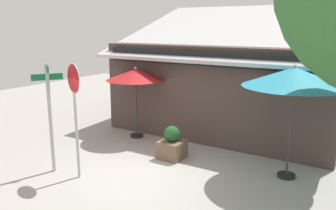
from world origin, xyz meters
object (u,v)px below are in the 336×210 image
(stop_sign, at_px, (75,100))
(patio_umbrella_crimson_left, at_px, (136,75))
(street_sign_post, at_px, (49,108))
(sidewalk_planter, at_px, (172,145))
(patio_umbrella_teal_center, at_px, (294,78))

(stop_sign, height_order, patio_umbrella_crimson_left, stop_sign)
(stop_sign, xyz_separation_m, patio_umbrella_crimson_left, (-0.75, 3.37, 0.15))
(street_sign_post, distance_m, patio_umbrella_crimson_left, 3.48)
(street_sign_post, height_order, stop_sign, stop_sign)
(street_sign_post, height_order, patio_umbrella_crimson_left, street_sign_post)
(patio_umbrella_crimson_left, xyz_separation_m, sidewalk_planter, (2.05, -1.03, -1.74))
(stop_sign, bearing_deg, patio_umbrella_teal_center, 32.19)
(street_sign_post, bearing_deg, patio_umbrella_teal_center, 28.49)
(patio_umbrella_teal_center, bearing_deg, patio_umbrella_crimson_left, 173.42)
(patio_umbrella_teal_center, bearing_deg, sidewalk_planter, -171.97)
(stop_sign, bearing_deg, street_sign_post, -174.90)
(street_sign_post, distance_m, patio_umbrella_teal_center, 6.04)
(patio_umbrella_crimson_left, height_order, patio_umbrella_teal_center, patio_umbrella_teal_center)
(sidewalk_planter, bearing_deg, patio_umbrella_crimson_left, 153.21)
(patio_umbrella_teal_center, relative_size, sidewalk_planter, 2.98)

